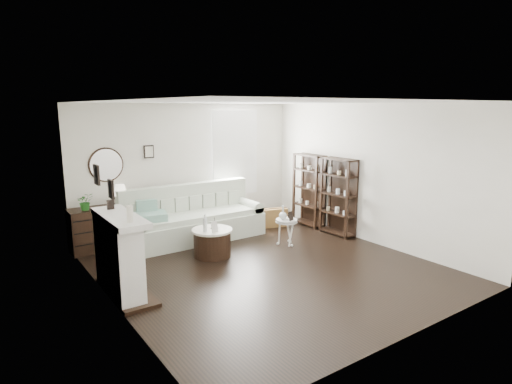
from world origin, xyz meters
TOP-DOWN VIEW (x-y plane):
  - room at (0.73, 2.70)m, footprint 5.50×5.50m
  - fireplace at (-2.32, 0.30)m, footprint 0.50×1.40m
  - shelf_unit_far at (2.33, 1.55)m, footprint 0.30×0.80m
  - shelf_unit_near at (2.33, 0.65)m, footprint 0.30×0.80m
  - sofa at (-0.30, 2.09)m, footprint 2.80×0.97m
  - quilt at (-1.21, 1.95)m, footprint 0.64×0.57m
  - suitcase at (1.58, 1.87)m, footprint 0.65×0.37m
  - dresser at (-1.94, 2.47)m, footprint 1.20×0.52m
  - table_lamp at (-1.59, 2.47)m, footprint 0.31×0.31m
  - potted_plant at (-2.24, 2.42)m, footprint 0.28×0.24m
  - drum_table at (-0.47, 0.96)m, footprint 0.72×0.72m
  - pedestal_table at (1.01, 0.71)m, footprint 0.42×0.42m
  - eiffel_drum at (-0.39, 1.01)m, footprint 0.10×0.10m
  - bottle_drum at (-0.65, 0.88)m, footprint 0.07×0.07m
  - card_frame_drum at (-0.52, 0.78)m, footprint 0.15×0.09m
  - eiffel_ped at (1.10, 0.74)m, footprint 0.13×0.13m
  - flask_ped at (0.94, 0.73)m, footprint 0.15×0.15m
  - card_frame_ped at (1.03, 0.60)m, footprint 0.14×0.09m

SIDE VIEW (x-z plane):
  - suitcase at x=1.58m, z-range 0.00..0.41m
  - drum_table at x=-0.47m, z-range 0.00..0.50m
  - sofa at x=-0.30m, z-range -0.18..0.90m
  - dresser at x=-1.94m, z-range 0.00..0.80m
  - pedestal_table at x=1.01m, z-range 0.21..0.72m
  - fireplace at x=-2.32m, z-range -0.38..1.46m
  - eiffel_drum at x=-0.39m, z-range 0.50..0.67m
  - card_frame_ped at x=1.03m, z-range 0.51..0.68m
  - card_frame_drum at x=-0.52m, z-range 0.50..0.69m
  - eiffel_ped at x=1.10m, z-range 0.51..0.69m
  - quilt at x=-1.21m, z-range 0.56..0.70m
  - flask_ped at x=0.94m, z-range 0.51..0.79m
  - bottle_drum at x=-0.65m, z-range 0.50..0.81m
  - shelf_unit_far at x=2.33m, z-range 0.00..1.60m
  - shelf_unit_near at x=2.33m, z-range 0.00..1.60m
  - potted_plant at x=-2.24m, z-range 0.80..1.11m
  - table_lamp at x=-1.59m, z-range 0.80..1.19m
  - room at x=0.73m, z-range -1.15..4.35m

